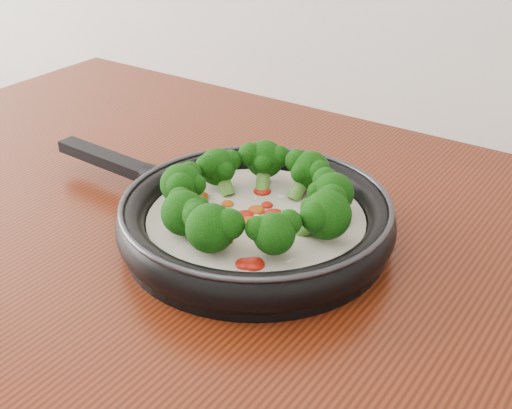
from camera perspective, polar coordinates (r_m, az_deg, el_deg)
The scene contains 1 object.
skillet at distance 0.79m, azimuth -0.17°, elevation -0.93°, with size 0.52×0.34×0.09m.
Camera 1 is at (0.31, 0.49, 1.33)m, focal length 47.44 mm.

